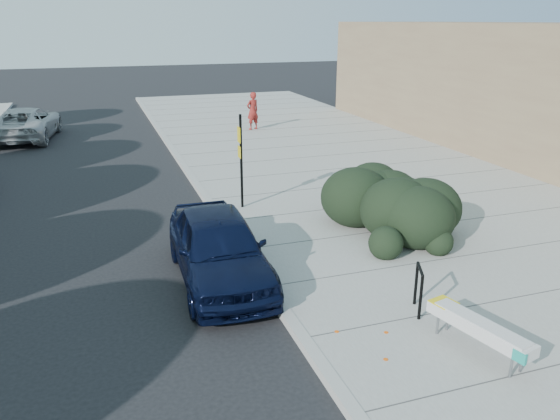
# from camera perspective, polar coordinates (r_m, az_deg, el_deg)

# --- Properties ---
(ground) EXTENTS (120.00, 120.00, 0.00)m
(ground) POSITION_cam_1_polar(r_m,az_deg,el_deg) (11.24, -1.18, -8.68)
(ground) COLOR black
(ground) RESTS_ON ground
(sidewalk_near) EXTENTS (11.20, 50.00, 0.15)m
(sidewalk_near) POSITION_cam_1_polar(r_m,az_deg,el_deg) (17.61, 11.31, 1.74)
(sidewalk_near) COLOR gray
(sidewalk_near) RESTS_ON ground
(curb_near) EXTENTS (0.22, 50.00, 0.17)m
(curb_near) POSITION_cam_1_polar(r_m,az_deg,el_deg) (15.66, -6.77, -0.19)
(curb_near) COLOR #9E9E99
(curb_near) RESTS_ON ground
(bench) EXTENTS (0.82, 1.94, 0.57)m
(bench) POSITION_cam_1_polar(r_m,az_deg,el_deg) (9.50, 20.07, -11.46)
(bench) COLOR gray
(bench) RESTS_ON sidewalk_near
(bike_rack) EXTENTS (0.28, 0.56, 0.89)m
(bike_rack) POSITION_cam_1_polar(r_m,az_deg,el_deg) (10.36, 14.30, -7.63)
(bike_rack) COLOR black
(bike_rack) RESTS_ON sidewalk_near
(sign_post) EXTENTS (0.10, 0.31, 2.68)m
(sign_post) POSITION_cam_1_polar(r_m,az_deg,el_deg) (15.38, -4.14, 5.68)
(sign_post) COLOR black
(sign_post) RESTS_ON sidewalk_near
(hedge) EXTENTS (2.38, 4.59, 1.70)m
(hedge) POSITION_cam_1_polar(r_m,az_deg,el_deg) (14.50, 10.92, 1.80)
(hedge) COLOR black
(hedge) RESTS_ON sidewalk_near
(sedan_navy) EXTENTS (1.88, 4.46, 1.51)m
(sedan_navy) POSITION_cam_1_polar(r_m,az_deg,el_deg) (11.54, -6.41, -3.88)
(sedan_navy) COLOR black
(sedan_navy) RESTS_ON ground
(suv_silver) EXTENTS (3.12, 5.56, 1.47)m
(suv_silver) POSITION_cam_1_polar(r_m,az_deg,el_deg) (28.08, -25.02, 8.21)
(suv_silver) COLOR #ADAFB3
(suv_silver) RESTS_ON ground
(pedestrian) EXTENTS (0.77, 0.63, 1.81)m
(pedestrian) POSITION_cam_1_polar(r_m,az_deg,el_deg) (27.07, -2.87, 10.31)
(pedestrian) COLOR maroon
(pedestrian) RESTS_ON sidewalk_near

